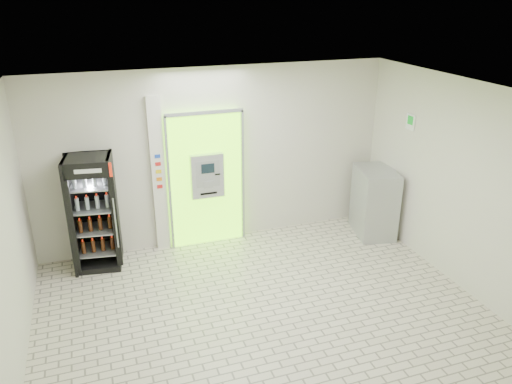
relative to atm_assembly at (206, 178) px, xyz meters
name	(u,v)px	position (x,y,z in m)	size (l,w,h in m)	color
ground	(266,317)	(0.20, -2.41, -1.17)	(6.00, 6.00, 0.00)	beige
room_shell	(267,191)	(0.20, -2.41, 0.67)	(6.00, 6.00, 6.00)	beige
atm_assembly	(206,178)	(0.00, 0.00, 0.00)	(1.30, 0.24, 2.33)	#72E712
pillar	(159,176)	(-0.78, 0.04, 0.13)	(0.22, 0.11, 2.60)	silver
beverage_cooler	(94,215)	(-1.85, -0.22, -0.30)	(0.77, 0.72, 1.82)	black
steel_cabinet	(374,202)	(2.89, -0.65, -0.57)	(0.79, 1.01, 1.21)	#A5A8AD
exit_sign	(411,122)	(3.19, -1.01, 0.95)	(0.02, 0.22, 0.26)	white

